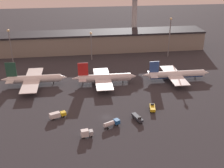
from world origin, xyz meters
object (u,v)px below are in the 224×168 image
airplane_1 (104,78)px  service_vehicle_0 (112,123)px  airplane_0 (34,79)px  airplane_2 (176,75)px  service_vehicle_5 (57,115)px  service_vehicle_1 (86,133)px  control_tower (135,9)px  service_vehicle_2 (137,118)px  service_vehicle_4 (152,108)px

airplane_1 → service_vehicle_0: airplane_1 is taller
airplane_1 → airplane_0: bearing=175.0°
service_vehicle_0 → airplane_2: bearing=20.0°
airplane_0 → service_vehicle_5: size_ratio=4.80×
airplane_1 → service_vehicle_1: size_ratio=7.35×
airplane_0 → airplane_2: bearing=-2.3°
airplane_0 → service_vehicle_0: airplane_0 is taller
airplane_1 → airplane_2: size_ratio=0.92×
airplane_2 → service_vehicle_0: (-43.90, -43.86, -1.89)m
control_tower → service_vehicle_2: bearing=-101.1°
service_vehicle_4 → airplane_1: bearing=41.0°
service_vehicle_0 → airplane_0: bearing=103.1°
airplane_0 → control_tower: size_ratio=0.89×
airplane_0 → control_tower: (77.08, 95.01, 20.52)m
service_vehicle_4 → service_vehicle_5: 44.36m
airplane_0 → service_vehicle_1: 60.40m
service_vehicle_4 → control_tower: 135.06m
airplane_0 → service_vehicle_0: size_ratio=4.82×
service_vehicle_4 → service_vehicle_2: bearing=141.2°
service_vehicle_1 → control_tower: 159.06m
airplane_1 → control_tower: 107.75m
service_vehicle_1 → control_tower: bearing=62.2°
airplane_1 → service_vehicle_4: airplane_1 is taller
service_vehicle_1 → service_vehicle_2: (23.11, 9.77, -0.62)m
airplane_2 → service_vehicle_5: 75.26m
service_vehicle_0 → control_tower: size_ratio=0.18×
airplane_2 → service_vehicle_5: airplane_2 is taller
airplane_1 → service_vehicle_1: bearing=-103.7°
service_vehicle_4 → service_vehicle_5: service_vehicle_5 is taller
airplane_2 → airplane_1: bearing=-179.7°
airplane_2 → service_vehicle_2: bearing=-127.7°
service_vehicle_1 → service_vehicle_2: bearing=13.8°
service_vehicle_0 → service_vehicle_4: service_vehicle_4 is taller
service_vehicle_2 → service_vehicle_4: size_ratio=1.21×
service_vehicle_1 → control_tower: size_ratio=0.12×
airplane_2 → service_vehicle_4: (-22.91, -32.74, -2.18)m
service_vehicle_2 → service_vehicle_5: service_vehicle_5 is taller
airplane_0 → service_vehicle_4: 69.28m
service_vehicle_4 → service_vehicle_1: bearing=129.2°
service_vehicle_1 → service_vehicle_2: service_vehicle_1 is taller
service_vehicle_5 → airplane_0: bearing=88.5°
airplane_0 → service_vehicle_5: bearing=-68.7°
airplane_0 → airplane_2: airplane_0 is taller
airplane_2 → service_vehicle_1: (-54.92, -50.10, -1.63)m
airplane_0 → airplane_2: 81.65m
service_vehicle_4 → control_tower: size_ratio=0.15×
airplane_2 → service_vehicle_5: (-67.25, -33.75, -1.82)m
airplane_0 → control_tower: control_tower is taller
airplane_1 → airplane_2: 42.11m
service_vehicle_4 → service_vehicle_5: bearing=102.1°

